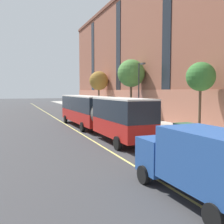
# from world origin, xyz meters

# --- Properties ---
(ground_plane) EXTENTS (260.00, 260.00, 0.00)m
(ground_plane) POSITION_xyz_m (0.00, 0.00, 0.00)
(ground_plane) COLOR #38383A
(sidewalk) EXTENTS (4.59, 160.00, 0.15)m
(sidewalk) POSITION_xyz_m (8.80, 3.00, 0.07)
(sidewalk) COLOR #ADA89E
(sidewalk) RESTS_ON ground
(city_bus) EXTENTS (3.24, 20.66, 3.66)m
(city_bus) POSITION_xyz_m (-0.16, 3.98, 2.12)
(city_bus) COLOR red
(city_bus) RESTS_ON ground
(parked_car_green_0) EXTENTS (1.96, 4.73, 1.56)m
(parked_car_green_0) POSITION_xyz_m (5.23, 4.38, 0.78)
(parked_car_green_0) COLOR #23603D
(parked_car_green_0) RESTS_ON ground
(parked_car_green_1) EXTENTS (2.10, 4.41, 1.56)m
(parked_car_green_1) POSITION_xyz_m (5.24, 24.66, 0.78)
(parked_car_green_1) COLOR #23603D
(parked_car_green_1) RESTS_ON ground
(parked_car_green_2) EXTENTS (2.05, 4.32, 1.56)m
(parked_car_green_2) POSITION_xyz_m (5.16, -4.06, 0.78)
(parked_car_green_2) COLOR #23603D
(parked_car_green_2) RESTS_ON ground
(parked_car_green_3) EXTENTS (2.04, 4.74, 1.56)m
(parked_car_green_3) POSITION_xyz_m (5.39, 13.86, 0.78)
(parked_car_green_3) COLOR #23603D
(parked_car_green_3) RESTS_ON ground
(box_truck) EXTENTS (2.47, 7.16, 2.80)m
(box_truck) POSITION_xyz_m (-1.60, -14.30, 1.62)
(box_truck) COLOR #285199
(box_truck) RESTS_ON ground
(street_tree_mid_block) EXTENTS (2.84, 2.84, 6.88)m
(street_tree_mid_block) POSITION_xyz_m (9.08, -0.95, 5.57)
(street_tree_mid_block) COLOR brown
(street_tree_mid_block) RESTS_ON sidewalk
(street_tree_far_uptown) EXTENTS (4.20, 4.20, 8.87)m
(street_tree_far_uptown) POSITION_xyz_m (9.08, 14.84, 6.89)
(street_tree_far_uptown) COLOR brown
(street_tree_far_uptown) RESTS_ON sidewalk
(street_tree_far_downtown) EXTENTS (3.96, 3.96, 8.18)m
(street_tree_far_downtown) POSITION_xyz_m (9.08, 30.62, 6.32)
(street_tree_far_downtown) COLOR brown
(street_tree_far_downtown) RESTS_ON sidewalk
(street_lamp) EXTENTS (0.36, 1.48, 7.58)m
(street_lamp) POSITION_xyz_m (7.10, 8.15, 4.74)
(street_lamp) COLOR #2D2D30
(street_lamp) RESTS_ON sidewalk
(lane_centerline) EXTENTS (0.16, 140.00, 0.01)m
(lane_centerline) POSITION_xyz_m (-1.86, 3.00, 0.00)
(lane_centerline) COLOR #E0D66B
(lane_centerline) RESTS_ON ground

